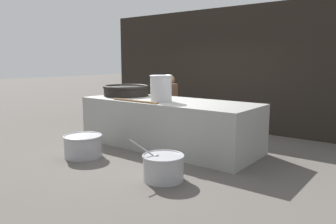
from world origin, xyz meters
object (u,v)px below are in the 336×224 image
at_px(giant_wok_near, 126,90).
at_px(prep_bowl_meat, 83,145).
at_px(cook, 171,102).
at_px(stock_pot, 161,88).
at_px(prep_bowl_vegetables, 163,166).

height_order(giant_wok_near, prep_bowl_meat, giant_wok_near).
distance_m(giant_wok_near, cook, 1.25).
height_order(giant_wok_near, cook, cook).
xyz_separation_m(giant_wok_near, prep_bowl_meat, (0.53, -1.74, -0.93)).
distance_m(giant_wok_near, stock_pot, 1.44).
bearing_deg(prep_bowl_meat, prep_bowl_vegetables, -0.83).
xyz_separation_m(stock_pot, cook, (-0.83, 1.42, -0.50)).
bearing_deg(cook, giant_wok_near, 56.43).
xyz_separation_m(giant_wok_near, cook, (0.56, 1.06, -0.36)).
distance_m(prep_bowl_vegetables, prep_bowl_meat, 2.04).
bearing_deg(prep_bowl_vegetables, cook, 125.36).
xyz_separation_m(giant_wok_near, stock_pot, (1.38, -0.36, 0.15)).
xyz_separation_m(stock_pot, prep_bowl_meat, (-0.86, -1.38, -1.08)).
distance_m(giant_wok_near, prep_bowl_vegetables, 3.26).
xyz_separation_m(giant_wok_near, prep_bowl_vegetables, (2.57, -1.77, -0.94)).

